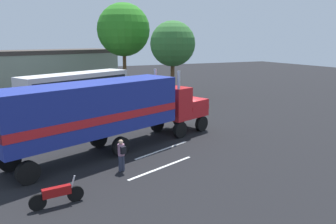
% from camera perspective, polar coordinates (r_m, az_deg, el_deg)
% --- Properties ---
extents(ground_plane, '(120.00, 120.00, 0.00)m').
position_cam_1_polar(ground_plane, '(23.85, 1.83, -3.19)').
color(ground_plane, black).
extents(lane_stripe_near, '(4.12, 1.84, 0.01)m').
position_cam_1_polar(lane_stripe_near, '(19.64, -0.99, -6.62)').
color(lane_stripe_near, silver).
rests_on(lane_stripe_near, ground_plane).
extents(lane_stripe_mid, '(4.18, 1.67, 0.01)m').
position_cam_1_polar(lane_stripe_mid, '(17.03, -1.14, -9.67)').
color(lane_stripe_mid, silver).
rests_on(lane_stripe_mid, ground_plane).
extents(semi_truck, '(14.13, 7.31, 4.50)m').
position_cam_1_polar(semi_truck, '(19.13, -10.15, 0.50)').
color(semi_truck, red).
rests_on(semi_truck, ground_plane).
extents(person_bystander, '(0.37, 0.47, 1.63)m').
position_cam_1_polar(person_bystander, '(16.49, -8.12, -7.26)').
color(person_bystander, '#2D3347').
rests_on(person_bystander, ground_plane).
extents(parked_bus, '(10.97, 7.23, 3.40)m').
position_cam_1_polar(parked_bus, '(32.17, -15.69, 4.19)').
color(parked_bus, silver).
rests_on(parked_bus, ground_plane).
extents(motorcycle, '(2.11, 0.34, 1.12)m').
position_cam_1_polar(motorcycle, '(13.94, -18.77, -13.45)').
color(motorcycle, black).
rests_on(motorcycle, ground_plane).
extents(tree_center, '(6.45, 6.45, 10.90)m').
position_cam_1_polar(tree_center, '(41.57, -7.75, 14.01)').
color(tree_center, brown).
rests_on(tree_center, ground_plane).
extents(tree_right, '(4.95, 4.95, 8.52)m').
position_cam_1_polar(tree_right, '(36.47, 0.81, 11.79)').
color(tree_right, brown).
rests_on(tree_right, ground_plane).
extents(building_backdrop, '(19.41, 12.10, 5.19)m').
position_cam_1_polar(building_backdrop, '(46.03, -20.25, 7.16)').
color(building_backdrop, gray).
rests_on(building_backdrop, ground_plane).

